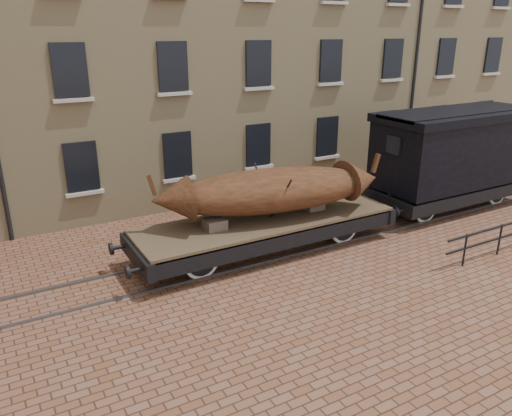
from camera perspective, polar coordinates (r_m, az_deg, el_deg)
ground at (r=16.69m, az=5.76°, el=-3.77°), size 90.00×90.00×0.00m
warehouse_cream at (r=25.41m, az=-1.57°, el=20.55°), size 40.00×10.19×14.00m
rail_track at (r=16.68m, az=5.77°, el=-3.68°), size 30.00×1.52×0.06m
flatcar_wagon at (r=15.56m, az=1.19°, el=-1.95°), size 9.34×2.53×1.41m
iron_boat at (r=15.28m, az=1.83°, el=2.06°), size 7.47×3.14×1.76m
goods_van at (r=20.48m, az=21.76°, el=6.38°), size 7.38×2.69×3.82m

